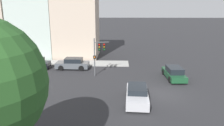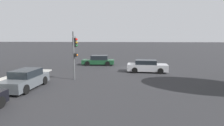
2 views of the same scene
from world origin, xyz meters
name	(u,v)px [view 1 (image 1 of 2)]	position (x,y,z in m)	size (l,w,h in m)	color
ground_plane	(161,95)	(0.00, 0.00, 0.00)	(300.00, 300.00, 0.00)	#28282B
rowhouse_backdrop	(39,19)	(16.73, 17.35, 6.25)	(7.81, 19.91, 12.57)	#BCA893
traffic_signal	(99,50)	(5.77, 6.45, 3.17)	(0.78, 1.88, 4.63)	#515456
crossing_car_0	(137,95)	(-1.70, 2.46, 0.69)	(4.76, 2.19, 1.45)	#B7B7BC
crossing_car_1	(174,73)	(4.96, -2.40, 0.68)	(4.81, 2.05, 1.44)	#194728
parked_car_0	(73,64)	(8.67, 10.32, 0.72)	(2.05, 4.42, 1.51)	#4C5156
parked_car_1	(35,64)	(8.61, 15.46, 0.71)	(2.03, 3.95, 1.50)	black
parked_car_2	(1,64)	(8.63, 20.15, 0.66)	(1.88, 3.96, 1.37)	#4C5156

